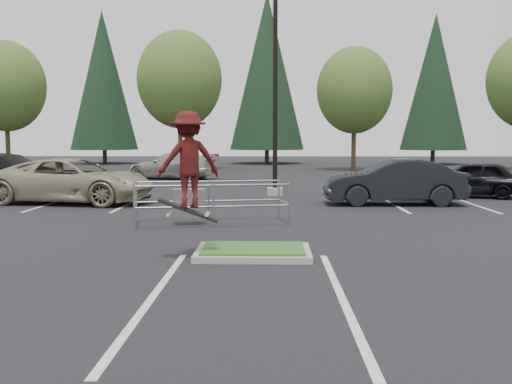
{
  "coord_description": "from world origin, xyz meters",
  "views": [
    {
      "loc": [
        0.33,
        -11.36,
        2.28
      ],
      "look_at": [
        0.02,
        1.5,
        1.09
      ],
      "focal_mm": 42.0,
      "sensor_mm": 36.0,
      "label": 1
    }
  ],
  "objects_px": {
    "conif_a": "(103,80)",
    "conif_b": "(267,72)",
    "car_r_black": "(472,179)",
    "light_pole": "(275,78)",
    "cart_corral": "(194,198)",
    "decid_b": "(180,83)",
    "car_r_charc": "(394,182)",
    "decid_a": "(6,89)",
    "decid_c": "(354,93)",
    "conif_c": "(435,82)",
    "car_l_tan": "(73,181)",
    "car_l_black": "(4,175)",
    "car_far_silver": "(173,166)",
    "skateboarder": "(188,160)"
  },
  "relations": [
    {
      "from": "conif_a",
      "to": "car_l_black",
      "type": "xyz_separation_m",
      "value": [
        4.0,
        -28.5,
        -6.27
      ]
    },
    {
      "from": "car_r_charc",
      "to": "car_r_black",
      "type": "distance_m",
      "value": 4.36
    },
    {
      "from": "decid_b",
      "to": "car_l_tan",
      "type": "xyz_separation_m",
      "value": [
        -0.49,
        -21.46,
        -5.27
      ]
    },
    {
      "from": "decid_a",
      "to": "car_r_black",
      "type": "relative_size",
      "value": 2.19
    },
    {
      "from": "light_pole",
      "to": "decid_b",
      "type": "height_order",
      "value": "light_pole"
    },
    {
      "from": "conif_c",
      "to": "decid_a",
      "type": "bearing_deg",
      "value": -163.52
    },
    {
      "from": "light_pole",
      "to": "conif_a",
      "type": "xyz_separation_m",
      "value": [
        -14.5,
        28.0,
        2.54
      ]
    },
    {
      "from": "conif_a",
      "to": "car_r_black",
      "type": "bearing_deg",
      "value": -52.33
    },
    {
      "from": "car_l_black",
      "to": "car_r_charc",
      "type": "relative_size",
      "value": 1.22
    },
    {
      "from": "light_pole",
      "to": "conif_a",
      "type": "height_order",
      "value": "conif_a"
    },
    {
      "from": "cart_corral",
      "to": "decid_b",
      "type": "bearing_deg",
      "value": 88.49
    },
    {
      "from": "conif_c",
      "to": "car_l_tan",
      "type": "bearing_deg",
      "value": -123.97
    },
    {
      "from": "cart_corral",
      "to": "decid_c",
      "type": "bearing_deg",
      "value": 62.59
    },
    {
      "from": "light_pole",
      "to": "car_l_black",
      "type": "height_order",
      "value": "light_pole"
    },
    {
      "from": "car_r_charc",
      "to": "decid_a",
      "type": "bearing_deg",
      "value": -133.72
    },
    {
      "from": "decid_b",
      "to": "decid_c",
      "type": "height_order",
      "value": "decid_b"
    },
    {
      "from": "decid_b",
      "to": "decid_c",
      "type": "xyz_separation_m",
      "value": [
        12.0,
        -0.7,
        -0.79
      ]
    },
    {
      "from": "car_r_charc",
      "to": "car_r_black",
      "type": "relative_size",
      "value": 1.15
    },
    {
      "from": "conif_b",
      "to": "car_r_charc",
      "type": "bearing_deg",
      "value": -81.9
    },
    {
      "from": "decid_b",
      "to": "car_far_silver",
      "type": "xyz_separation_m",
      "value": [
        1.01,
        -9.47,
        -5.32
      ]
    },
    {
      "from": "car_r_charc",
      "to": "car_far_silver",
      "type": "height_order",
      "value": "car_r_charc"
    },
    {
      "from": "conif_a",
      "to": "conif_b",
      "type": "height_order",
      "value": "conif_b"
    },
    {
      "from": "cart_corral",
      "to": "car_l_black",
      "type": "height_order",
      "value": "car_l_black"
    },
    {
      "from": "conif_a",
      "to": "car_r_charc",
      "type": "bearing_deg",
      "value": -59.26
    },
    {
      "from": "cart_corral",
      "to": "car_l_black",
      "type": "relative_size",
      "value": 0.73
    },
    {
      "from": "decid_a",
      "to": "car_r_charc",
      "type": "bearing_deg",
      "value": -43.2
    },
    {
      "from": "cart_corral",
      "to": "skateboarder",
      "type": "xyz_separation_m",
      "value": [
        0.47,
        -4.45,
        1.14
      ]
    },
    {
      "from": "conif_b",
      "to": "car_r_charc",
      "type": "xyz_separation_m",
      "value": [
        4.5,
        -31.61,
        -7.08
      ]
    },
    {
      "from": "cart_corral",
      "to": "light_pole",
      "type": "bearing_deg",
      "value": 63.84
    },
    {
      "from": "skateboarder",
      "to": "car_r_black",
      "type": "bearing_deg",
      "value": -149.82
    },
    {
      "from": "car_l_black",
      "to": "skateboarder",
      "type": "bearing_deg",
      "value": -124.8
    },
    {
      "from": "decid_a",
      "to": "car_l_tan",
      "type": "relative_size",
      "value": 1.59
    },
    {
      "from": "conif_a",
      "to": "light_pole",
      "type": "bearing_deg",
      "value": -62.62
    },
    {
      "from": "decid_c",
      "to": "car_l_tan",
      "type": "height_order",
      "value": "decid_c"
    },
    {
      "from": "light_pole",
      "to": "car_r_black",
      "type": "distance_m",
      "value": 8.45
    },
    {
      "from": "car_r_charc",
      "to": "car_l_black",
      "type": "bearing_deg",
      "value": -100.71
    },
    {
      "from": "decid_a",
      "to": "car_r_charc",
      "type": "height_order",
      "value": "decid_a"
    },
    {
      "from": "car_far_silver",
      "to": "conif_b",
      "type": "bearing_deg",
      "value": -178.97
    },
    {
      "from": "decid_a",
      "to": "conif_b",
      "type": "xyz_separation_m",
      "value": [
        18.01,
        10.47,
        2.27
      ]
    },
    {
      "from": "light_pole",
      "to": "cart_corral",
      "type": "relative_size",
      "value": 2.44
    },
    {
      "from": "conif_b",
      "to": "decid_c",
      "type": "bearing_deg",
      "value": -60.68
    },
    {
      "from": "decid_a",
      "to": "cart_corral",
      "type": "bearing_deg",
      "value": -57.78
    },
    {
      "from": "car_l_black",
      "to": "car_r_charc",
      "type": "bearing_deg",
      "value": -81.58
    },
    {
      "from": "car_l_black",
      "to": "decid_c",
      "type": "bearing_deg",
      "value": -22.49
    },
    {
      "from": "decid_b",
      "to": "car_r_charc",
      "type": "xyz_separation_m",
      "value": [
        10.51,
        -21.64,
        -5.27
      ]
    },
    {
      "from": "cart_corral",
      "to": "skateboarder",
      "type": "bearing_deg",
      "value": -94.86
    },
    {
      "from": "car_l_tan",
      "to": "car_r_charc",
      "type": "relative_size",
      "value": 1.2
    },
    {
      "from": "decid_b",
      "to": "conif_c",
      "type": "xyz_separation_m",
      "value": [
        20.01,
        8.97,
        0.8
      ]
    },
    {
      "from": "decid_c",
      "to": "cart_corral",
      "type": "xyz_separation_m",
      "value": [
        -7.66,
        -25.74,
        -4.55
      ]
    },
    {
      "from": "skateboarder",
      "to": "car_far_silver",
      "type": "bearing_deg",
      "value": -101.95
    }
  ]
}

